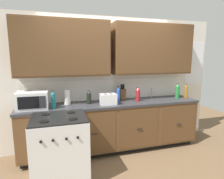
{
  "coord_description": "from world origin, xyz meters",
  "views": [
    {
      "loc": [
        -0.97,
        -2.94,
        1.76
      ],
      "look_at": [
        -0.02,
        0.27,
        1.18
      ],
      "focal_mm": 30.26,
      "sensor_mm": 36.0,
      "label": 1
    }
  ],
  "objects_px": {
    "paper_towel_roll": "(67,97)",
    "microwave": "(33,100)",
    "stove_range": "(60,148)",
    "toaster": "(108,99)",
    "bottle_blue": "(118,94)",
    "bottle_teal": "(53,100)",
    "bottle_red": "(138,94)",
    "knife_block": "(122,94)",
    "bottle_dark": "(89,97)",
    "bottle_green": "(177,91)",
    "bottle_amber": "(186,91)"
  },
  "relations": [
    {
      "from": "paper_towel_roll",
      "to": "microwave",
      "type": "bearing_deg",
      "value": -166.15
    },
    {
      "from": "stove_range",
      "to": "toaster",
      "type": "relative_size",
      "value": 3.39
    },
    {
      "from": "microwave",
      "to": "bottle_blue",
      "type": "bearing_deg",
      "value": 2.35
    },
    {
      "from": "toaster",
      "to": "bottle_teal",
      "type": "distance_m",
      "value": 0.93
    },
    {
      "from": "bottle_teal",
      "to": "bottle_red",
      "type": "distance_m",
      "value": 1.53
    },
    {
      "from": "knife_block",
      "to": "bottle_blue",
      "type": "bearing_deg",
      "value": -137.45
    },
    {
      "from": "microwave",
      "to": "toaster",
      "type": "bearing_deg",
      "value": -4.16
    },
    {
      "from": "knife_block",
      "to": "microwave",
      "type": "bearing_deg",
      "value": -173.9
    },
    {
      "from": "bottle_red",
      "to": "bottle_dark",
      "type": "height_order",
      "value": "bottle_red"
    },
    {
      "from": "bottle_teal",
      "to": "bottle_blue",
      "type": "xyz_separation_m",
      "value": [
        1.16,
        0.15,
        -0.0
      ]
    },
    {
      "from": "bottle_teal",
      "to": "bottle_blue",
      "type": "bearing_deg",
      "value": 7.54
    },
    {
      "from": "microwave",
      "to": "toaster",
      "type": "relative_size",
      "value": 1.71
    },
    {
      "from": "microwave",
      "to": "bottle_blue",
      "type": "xyz_separation_m",
      "value": [
        1.48,
        0.06,
        0.0
      ]
    },
    {
      "from": "toaster",
      "to": "bottle_red",
      "type": "bearing_deg",
      "value": 7.71
    },
    {
      "from": "knife_block",
      "to": "bottle_teal",
      "type": "distance_m",
      "value": 1.31
    },
    {
      "from": "bottle_blue",
      "to": "microwave",
      "type": "bearing_deg",
      "value": -177.65
    },
    {
      "from": "toaster",
      "to": "stove_range",
      "type": "bearing_deg",
      "value": -148.82
    },
    {
      "from": "knife_block",
      "to": "paper_towel_roll",
      "type": "height_order",
      "value": "knife_block"
    },
    {
      "from": "toaster",
      "to": "bottle_green",
      "type": "xyz_separation_m",
      "value": [
        1.48,
        0.1,
        0.05
      ]
    },
    {
      "from": "bottle_amber",
      "to": "bottle_teal",
      "type": "relative_size",
      "value": 0.95
    },
    {
      "from": "knife_block",
      "to": "bottle_dark",
      "type": "bearing_deg",
      "value": -170.19
    },
    {
      "from": "knife_block",
      "to": "bottle_dark",
      "type": "distance_m",
      "value": 0.68
    },
    {
      "from": "bottle_teal",
      "to": "stove_range",
      "type": "bearing_deg",
      "value": -82.22
    },
    {
      "from": "bottle_green",
      "to": "bottle_blue",
      "type": "xyz_separation_m",
      "value": [
        -1.25,
        0.05,
        -0.0
      ]
    },
    {
      "from": "bottle_red",
      "to": "bottle_dark",
      "type": "xyz_separation_m",
      "value": [
        -0.92,
        0.06,
        -0.01
      ]
    },
    {
      "from": "paper_towel_roll",
      "to": "bottle_green",
      "type": "distance_m",
      "value": 2.18
    },
    {
      "from": "bottle_amber",
      "to": "bottle_red",
      "type": "relative_size",
      "value": 1.05
    },
    {
      "from": "toaster",
      "to": "paper_towel_roll",
      "type": "distance_m",
      "value": 0.73
    },
    {
      "from": "bottle_teal",
      "to": "bottle_dark",
      "type": "relative_size",
      "value": 1.2
    },
    {
      "from": "paper_towel_roll",
      "to": "stove_range",
      "type": "bearing_deg",
      "value": -102.05
    },
    {
      "from": "microwave",
      "to": "bottle_red",
      "type": "bearing_deg",
      "value": -0.29
    },
    {
      "from": "microwave",
      "to": "paper_towel_roll",
      "type": "relative_size",
      "value": 1.85
    },
    {
      "from": "stove_range",
      "to": "bottle_red",
      "type": "bearing_deg",
      "value": 22.35
    },
    {
      "from": "toaster",
      "to": "bottle_dark",
      "type": "relative_size",
      "value": 1.13
    },
    {
      "from": "toaster",
      "to": "bottle_blue",
      "type": "xyz_separation_m",
      "value": [
        0.23,
        0.15,
        0.05
      ]
    },
    {
      "from": "stove_range",
      "to": "paper_towel_roll",
      "type": "distance_m",
      "value": 0.96
    },
    {
      "from": "bottle_green",
      "to": "bottle_red",
      "type": "xyz_separation_m",
      "value": [
        -0.88,
        -0.02,
        -0.02
      ]
    },
    {
      "from": "stove_range",
      "to": "paper_towel_roll",
      "type": "xyz_separation_m",
      "value": [
        0.16,
        0.74,
        0.59
      ]
    },
    {
      "from": "bottle_amber",
      "to": "bottle_dark",
      "type": "bearing_deg",
      "value": 178.75
    },
    {
      "from": "stove_range",
      "to": "microwave",
      "type": "xyz_separation_m",
      "value": [
        -0.39,
        0.61,
        0.6
      ]
    },
    {
      "from": "bottle_red",
      "to": "toaster",
      "type": "bearing_deg",
      "value": -172.29
    },
    {
      "from": "bottle_dark",
      "to": "toaster",
      "type": "bearing_deg",
      "value": -24.42
    },
    {
      "from": "toaster",
      "to": "bottle_teal",
      "type": "height_order",
      "value": "bottle_teal"
    },
    {
      "from": "bottle_red",
      "to": "bottle_green",
      "type": "bearing_deg",
      "value": 1.27
    },
    {
      "from": "knife_block",
      "to": "bottle_teal",
      "type": "relative_size",
      "value": 1.04
    },
    {
      "from": "bottle_green",
      "to": "bottle_dark",
      "type": "xyz_separation_m",
      "value": [
        -1.8,
        0.04,
        -0.03
      ]
    },
    {
      "from": "bottle_green",
      "to": "bottle_teal",
      "type": "bearing_deg",
      "value": -177.56
    },
    {
      "from": "bottle_amber",
      "to": "bottle_blue",
      "type": "bearing_deg",
      "value": 178.03
    },
    {
      "from": "toaster",
      "to": "bottle_blue",
      "type": "distance_m",
      "value": 0.28
    },
    {
      "from": "knife_block",
      "to": "bottle_amber",
      "type": "bearing_deg",
      "value": -6.81
    }
  ]
}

